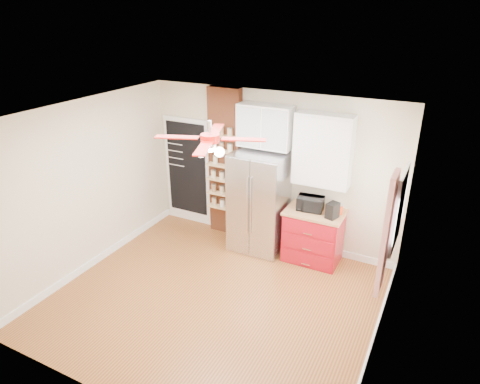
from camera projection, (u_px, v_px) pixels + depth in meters
The scene contains 21 objects.
floor at pixel (215, 299), 6.24m from camera, with size 4.50×4.50×0.00m, color #945725.
ceiling at pixel (209, 117), 5.16m from camera, with size 4.50×4.50×0.00m, color white.
wall_back at pixel (271, 170), 7.34m from camera, with size 4.50×0.02×2.70m, color beige.
wall_front at pixel (106, 301), 4.07m from camera, with size 4.50×0.02×2.70m, color beige.
wall_left at pixel (87, 187), 6.64m from camera, with size 0.02×4.00×2.70m, color beige.
wall_right at pixel (386, 257), 4.77m from camera, with size 0.02×4.00×2.70m, color beige.
chalkboard at pixel (187, 168), 8.11m from camera, with size 0.95×0.05×1.95m.
brick_pillar at pixel (225, 164), 7.63m from camera, with size 0.60×0.16×2.70m, color brown.
fridge at pixel (259, 202), 7.25m from camera, with size 0.90×0.70×1.75m, color silver.
upper_glass_cabinet at pixel (265, 126), 6.90m from camera, with size 0.90×0.35×0.70m, color white.
red_cabinet at pixel (313, 236), 7.05m from camera, with size 0.94×0.64×0.90m.
upper_shelf_unit at pixel (323, 150), 6.62m from camera, with size 0.90×0.30×1.15m, color white.
window at pixel (399, 210), 5.43m from camera, with size 0.04×0.75×1.05m, color white.
curtain at pixel (387, 235), 5.04m from camera, with size 0.06×0.40×1.55m, color #AE171B.
ceiling_fan at pixel (210, 139), 5.27m from camera, with size 1.40×1.40×0.44m.
toaster_oven at pixel (310, 203), 6.87m from camera, with size 0.41×0.28×0.23m, color black.
coffee_maker at pixel (332, 211), 6.61m from camera, with size 0.15×0.20×0.25m, color black.
canister_left at pixel (333, 213), 6.65m from camera, with size 0.11×0.11×0.15m, color red.
canister_right at pixel (340, 210), 6.75m from camera, with size 0.10×0.10×0.15m, color red.
pantry_jar_oats at pixel (215, 160), 7.54m from camera, with size 0.09×0.09×0.14m, color beige.
pantry_jar_beans at pixel (230, 162), 7.43m from camera, with size 0.08×0.08×0.13m, color #946B4B.
Camera 1 is at (2.64, -4.38, 3.92)m, focal length 32.00 mm.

